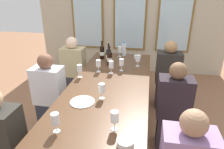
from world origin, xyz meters
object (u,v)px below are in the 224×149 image
at_px(wine_glass_7, 115,118).
at_px(seated_person_4, 3,147).
at_px(seated_person_2, 50,97).
at_px(seated_person_0, 74,71).
at_px(wine_bottle_1, 102,52).
at_px(wine_glass_6, 111,65).
at_px(white_plate_0, 82,102).
at_px(wine_glass_1, 120,50).
at_px(wine_glass_3, 102,88).
at_px(wine_bottle_2, 110,58).
at_px(tasting_bowl_1, 126,143).
at_px(seated_person_3, 173,110).
at_px(wine_bottle_0, 109,55).
at_px(seated_person_1, 167,77).
at_px(dining_table, 108,92).
at_px(wine_glass_2, 98,64).
at_px(tasting_bowl_0, 138,57).
at_px(water_bottle, 124,49).
at_px(wine_glass_0, 55,120).
at_px(wine_glass_8, 122,63).
at_px(wine_glass_4, 80,69).
at_px(wine_glass_5, 138,58).

bearing_deg(wine_glass_7, seated_person_4, -170.69).
bearing_deg(seated_person_2, seated_person_0, 90.00).
xyz_separation_m(wine_bottle_1, wine_glass_6, (0.26, -0.58, 0.00)).
bearing_deg(white_plate_0, seated_person_2, 145.88).
distance_m(wine_glass_1, wine_glass_3, 1.45).
xyz_separation_m(wine_bottle_2, seated_person_4, (-0.65, -1.65, -0.33)).
distance_m(tasting_bowl_1, seated_person_3, 1.05).
bearing_deg(wine_bottle_0, seated_person_1, 3.90).
relative_size(dining_table, wine_glass_2, 15.78).
bearing_deg(tasting_bowl_0, wine_bottle_0, -149.25).
height_order(water_bottle, wine_glass_0, water_bottle).
xyz_separation_m(white_plate_0, wine_glass_0, (-0.06, -0.48, 0.11)).
distance_m(wine_glass_2, wine_glass_6, 0.19).
relative_size(wine_glass_2, seated_person_2, 0.16).
relative_size(white_plate_0, seated_person_3, 0.23).
distance_m(seated_person_0, seated_person_2, 0.90).
bearing_deg(wine_glass_7, wine_glass_0, -166.24).
xyz_separation_m(white_plate_0, wine_glass_7, (0.40, -0.37, 0.11)).
xyz_separation_m(dining_table, seated_person_0, (-0.77, 0.93, -0.15)).
bearing_deg(wine_glass_6, wine_bottle_0, 105.75).
relative_size(dining_table, white_plate_0, 10.71).
xyz_separation_m(water_bottle, wine_glass_3, (-0.04, -1.51, 0.01)).
distance_m(white_plate_0, water_bottle, 1.65).
xyz_separation_m(wine_glass_1, wine_glass_3, (0.02, -1.45, 0.00)).
bearing_deg(wine_glass_0, white_plate_0, 82.38).
bearing_deg(seated_person_3, white_plate_0, -159.17).
distance_m(wine_glass_2, wine_glass_8, 0.33).
relative_size(white_plate_0, seated_person_1, 0.23).
xyz_separation_m(dining_table, wine_bottle_0, (-0.16, 0.88, 0.18)).
height_order(tasting_bowl_0, seated_person_3, seated_person_3).
distance_m(wine_bottle_1, seated_person_0, 0.58).
distance_m(water_bottle, wine_glass_3, 1.51).
xyz_separation_m(tasting_bowl_1, wine_glass_6, (-0.37, 1.36, 0.09)).
bearing_deg(tasting_bowl_1, wine_glass_4, 122.86).
xyz_separation_m(wine_bottle_2, water_bottle, (0.16, 0.51, -0.00)).
height_order(wine_glass_6, wine_glass_8, same).
distance_m(wine_glass_2, wine_glass_5, 0.62).
distance_m(wine_bottle_1, water_bottle, 0.41).
bearing_deg(tasting_bowl_0, wine_bottle_2, -135.67).
xyz_separation_m(wine_glass_7, seated_person_0, (-0.98, 1.66, -0.33)).
relative_size(wine_bottle_0, wine_glass_7, 1.74).
bearing_deg(seated_person_2, wine_bottle_0, 54.54).
relative_size(white_plate_0, wine_glass_5, 1.47).
distance_m(wine_bottle_2, wine_glass_2, 0.30).
bearing_deg(dining_table, wine_glass_3, -92.37).
bearing_deg(seated_person_2, wine_glass_8, 32.37).
bearing_deg(wine_glass_6, tasting_bowl_1, -75.02).
distance_m(tasting_bowl_1, wine_glass_8, 1.50).
bearing_deg(wine_glass_4, wine_glass_3, -50.27).
bearing_deg(seated_person_4, dining_table, 49.26).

